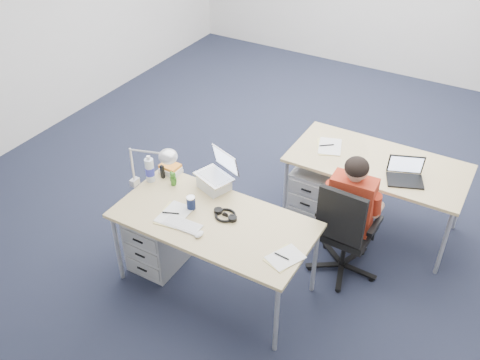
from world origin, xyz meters
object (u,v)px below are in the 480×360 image
at_px(office_chair, 343,247).
at_px(wireless_keyboard, 182,224).
at_px(silver_laptop, 214,172).
at_px(far_cup, 408,164).
at_px(desk_far, 377,166).
at_px(seated_person, 354,208).
at_px(sunglasses, 229,216).
at_px(dark_laptop, 407,171).
at_px(drawer_pedestal_near, 159,238).
at_px(cordless_phone, 162,172).
at_px(drawer_pedestal_far, 316,191).
at_px(water_bottle, 150,168).
at_px(headphones, 225,215).
at_px(book_stack, 170,169).
at_px(can_koozie, 191,203).
at_px(desk_near, 214,224).
at_px(bear_figurine, 173,178).
at_px(desk_lamp, 146,166).
at_px(computer_mouse, 199,234).

relative_size(office_chair, wireless_keyboard, 3.15).
distance_m(silver_laptop, far_cup, 1.74).
bearing_deg(desk_far, far_cup, 2.67).
xyz_separation_m(seated_person, sunglasses, (-0.78, -0.78, 0.16)).
bearing_deg(dark_laptop, drawer_pedestal_near, -165.45).
distance_m(drawer_pedestal_near, sunglasses, 0.82).
bearing_deg(office_chair, silver_laptop, -160.22).
distance_m(drawer_pedestal_near, cordless_phone, 0.59).
xyz_separation_m(drawer_pedestal_far, water_bottle, (-1.09, -1.16, 0.58)).
relative_size(headphones, water_bottle, 0.87).
xyz_separation_m(seated_person, book_stack, (-1.54, -0.51, 0.18)).
bearing_deg(seated_person, book_stack, -164.58).
xyz_separation_m(silver_laptop, can_koozie, (-0.01, -0.33, -0.10)).
height_order(drawer_pedestal_far, can_koozie, can_koozie).
bearing_deg(water_bottle, book_stack, 66.72).
height_order(desk_far, office_chair, office_chair).
distance_m(desk_near, book_stack, 0.76).
bearing_deg(desk_far, office_chair, -89.95).
xyz_separation_m(can_koozie, far_cup, (1.36, 1.42, -0.00)).
bearing_deg(can_koozie, desk_far, 52.11).
relative_size(wireless_keyboard, book_stack, 1.72).
bearing_deg(seated_person, office_chair, -91.52).
height_order(bear_figurine, far_cup, bear_figurine).
relative_size(can_koozie, desk_lamp, 0.23).
relative_size(wireless_keyboard, far_cup, 2.76).
xyz_separation_m(book_stack, far_cup, (1.80, 1.10, 0.02)).
bearing_deg(drawer_pedestal_far, desk_lamp, -128.74).
bearing_deg(sunglasses, desk_near, -145.11).
bearing_deg(sunglasses, silver_laptop, 131.66).
xyz_separation_m(drawer_pedestal_far, book_stack, (-1.02, -0.97, 0.50)).
height_order(drawer_pedestal_near, water_bottle, water_bottle).
relative_size(computer_mouse, can_koozie, 0.75).
distance_m(desk_far, computer_mouse, 1.87).
bearing_deg(water_bottle, desk_far, 37.99).
height_order(desk_lamp, far_cup, desk_lamp).
xyz_separation_m(can_koozie, desk_lamp, (-0.45, 0.03, 0.19)).
distance_m(silver_laptop, sunglasses, 0.43).
bearing_deg(wireless_keyboard, drawer_pedestal_near, 155.32).
height_order(seated_person, far_cup, seated_person).
xyz_separation_m(computer_mouse, desk_lamp, (-0.69, 0.27, 0.24)).
bearing_deg(water_bottle, office_chair, 17.95).
xyz_separation_m(computer_mouse, far_cup, (1.12, 1.67, 0.04)).
xyz_separation_m(dark_laptop, far_cup, (-0.03, 0.19, -0.05)).
height_order(office_chair, wireless_keyboard, office_chair).
relative_size(desk_near, cordless_phone, 12.47).
relative_size(drawer_pedestal_far, book_stack, 3.04).
relative_size(can_koozie, dark_laptop, 0.38).
bearing_deg(dark_laptop, sunglasses, -153.94).
distance_m(silver_laptop, computer_mouse, 0.63).
xyz_separation_m(water_bottle, dark_laptop, (1.92, 1.09, -0.02)).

